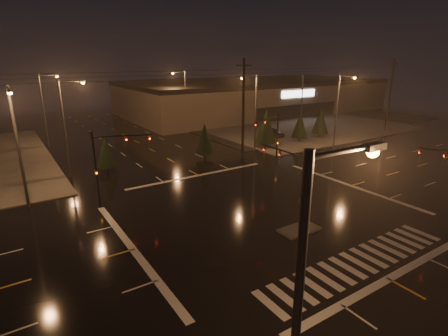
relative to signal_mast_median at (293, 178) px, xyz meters
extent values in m
plane|color=black|center=(0.00, 3.07, -3.75)|extent=(140.00, 140.00, 0.00)
cube|color=#43413C|center=(30.00, 33.07, -3.69)|extent=(36.00, 36.00, 0.12)
cube|color=#43413C|center=(0.00, -0.93, -3.68)|extent=(3.00, 1.60, 0.15)
cube|color=beige|center=(0.00, -5.93, -3.75)|extent=(15.00, 2.60, 0.01)
cube|color=beige|center=(0.00, -7.93, -3.75)|extent=(16.00, 0.50, 0.01)
cube|color=beige|center=(0.00, 14.07, -3.75)|extent=(16.00, 0.50, 0.01)
cube|color=black|center=(35.00, 31.07, -3.71)|extent=(50.00, 24.00, 0.08)
cube|color=#6A5C4C|center=(35.00, 49.07, -0.25)|extent=(60.00, 28.00, 7.00)
cube|color=black|center=(35.00, 49.07, 3.05)|extent=(60.20, 28.20, 0.80)
cube|color=white|center=(35.00, 34.97, 1.45)|extent=(9.00, 0.20, 1.40)
cube|color=black|center=(35.00, 35.02, -2.15)|extent=(22.00, 0.15, 2.80)
cylinder|color=black|center=(0.00, -0.93, -0.75)|extent=(0.18, 0.18, 6.00)
cylinder|color=black|center=(0.00, 1.32, 1.75)|extent=(0.12, 4.50, 0.12)
imported|color=#594707|center=(0.00, 3.35, 1.70)|extent=(0.16, 0.20, 1.00)
cube|color=#594707|center=(0.00, -0.93, -1.45)|extent=(0.25, 0.18, 0.35)
cylinder|color=black|center=(10.50, 13.57, -0.75)|extent=(0.18, 0.18, 6.00)
cylinder|color=black|center=(8.15, 12.72, 1.75)|extent=(4.74, 1.82, 0.12)
imported|color=#594707|center=(6.04, 11.95, 1.70)|extent=(0.24, 0.22, 1.00)
cube|color=#594707|center=(10.50, 13.57, -1.45)|extent=(0.25, 0.18, 0.35)
cylinder|color=black|center=(-10.50, 13.57, -0.75)|extent=(0.18, 0.18, 6.00)
cylinder|color=black|center=(-8.15, 12.72, 1.75)|extent=(4.74, 1.82, 0.12)
imported|color=#594707|center=(-6.04, 11.95, 1.70)|extent=(0.24, 0.22, 1.00)
cube|color=#594707|center=(-10.50, 13.57, -1.45)|extent=(0.25, 0.18, 0.35)
imported|color=#594707|center=(9.20, -3.86, 1.70)|extent=(0.22, 0.24, 1.00)
cylinder|color=#38383A|center=(-10.30, -11.93, 6.05)|extent=(2.40, 0.14, 0.14)
cube|color=#38383A|center=(-9.20, -11.93, 6.00)|extent=(0.70, 0.30, 0.18)
sphere|color=orange|center=(-9.20, -11.93, 5.87)|extent=(0.32, 0.32, 0.32)
cylinder|color=#38383A|center=(-11.50, 21.07, 1.25)|extent=(0.24, 0.24, 10.00)
cylinder|color=#38383A|center=(-10.30, 21.07, 6.05)|extent=(2.40, 0.14, 0.14)
cube|color=#38383A|center=(-9.20, 21.07, 6.00)|extent=(0.70, 0.30, 0.18)
sphere|color=orange|center=(-9.20, 21.07, 5.87)|extent=(0.32, 0.32, 0.32)
cylinder|color=#38383A|center=(-11.50, 37.07, 1.25)|extent=(0.24, 0.24, 10.00)
cylinder|color=#38383A|center=(-10.30, 37.07, 6.05)|extent=(2.40, 0.14, 0.14)
cube|color=#38383A|center=(-9.20, 37.07, 6.00)|extent=(0.70, 0.30, 0.18)
sphere|color=orange|center=(-9.20, 37.07, 5.87)|extent=(0.32, 0.32, 0.32)
cylinder|color=#38383A|center=(11.50, 19.07, 1.25)|extent=(0.24, 0.24, 10.00)
cylinder|color=#38383A|center=(10.30, 19.07, 6.05)|extent=(2.40, 0.14, 0.14)
cube|color=#38383A|center=(9.20, 19.07, 6.00)|extent=(0.70, 0.30, 0.18)
sphere|color=orange|center=(9.20, 19.07, 5.87)|extent=(0.32, 0.32, 0.32)
cylinder|color=#38383A|center=(11.50, 39.07, 1.25)|extent=(0.24, 0.24, 10.00)
cylinder|color=#38383A|center=(10.30, 39.07, 6.05)|extent=(2.40, 0.14, 0.14)
cube|color=#38383A|center=(9.20, 39.07, 6.00)|extent=(0.70, 0.30, 0.18)
sphere|color=orange|center=(9.20, 39.07, 5.87)|extent=(0.32, 0.32, 0.32)
cylinder|color=#38383A|center=(-16.00, 14.57, 1.25)|extent=(0.24, 0.24, 10.00)
cylinder|color=#38383A|center=(-16.00, 13.37, 6.05)|extent=(0.14, 2.40, 0.14)
cube|color=#38383A|center=(-16.00, 12.27, 6.00)|extent=(0.30, 0.70, 0.18)
sphere|color=orange|center=(-16.00, 12.27, 5.87)|extent=(0.32, 0.32, 0.32)
cylinder|color=#38383A|center=(22.00, 14.57, 1.25)|extent=(0.24, 0.24, 10.00)
cylinder|color=#38383A|center=(22.00, 13.37, 6.05)|extent=(0.14, 2.40, 0.14)
cube|color=#38383A|center=(22.00, 12.27, 6.00)|extent=(0.30, 0.70, 0.18)
sphere|color=orange|center=(22.00, 12.27, 5.87)|extent=(0.32, 0.32, 0.32)
cylinder|color=black|center=(8.00, 17.07, 2.25)|extent=(0.32, 0.32, 12.00)
cube|color=black|center=(8.00, 17.07, 7.45)|extent=(2.20, 0.12, 0.12)
cylinder|color=black|center=(38.00, 17.07, 2.25)|extent=(0.32, 0.32, 12.00)
cube|color=black|center=(38.00, 17.07, 7.45)|extent=(2.20, 0.12, 0.12)
cylinder|color=black|center=(14.03, 19.89, -3.40)|extent=(0.18, 0.18, 0.70)
cone|color=black|center=(14.03, 19.89, -0.74)|extent=(2.95, 2.95, 4.62)
cylinder|color=black|center=(20.47, 19.76, -3.40)|extent=(0.18, 0.18, 0.70)
cone|color=black|center=(20.47, 19.76, -1.19)|extent=(2.38, 2.38, 3.71)
cylinder|color=black|center=(25.39, 20.24, -3.40)|extent=(0.18, 0.18, 0.70)
cone|color=black|center=(25.39, 20.24, -1.02)|extent=(2.61, 2.61, 4.07)
cylinder|color=black|center=(-7.83, 20.34, -3.40)|extent=(0.18, 0.18, 0.70)
cone|color=black|center=(-7.83, 20.34, -1.40)|extent=(2.11, 2.11, 3.29)
cylinder|color=black|center=(3.99, 19.51, -3.40)|extent=(0.18, 0.18, 0.70)
cone|color=black|center=(3.99, 19.51, -1.19)|extent=(2.38, 2.38, 3.72)
imported|color=black|center=(19.42, 24.72, -3.03)|extent=(2.47, 4.50, 1.45)
camera|label=1|loc=(-17.04, -17.03, 8.10)|focal=28.00mm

